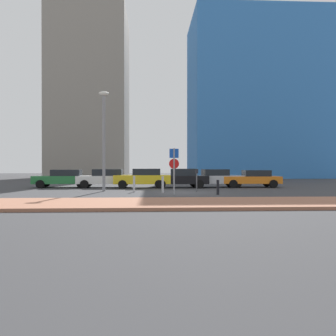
{
  "coord_description": "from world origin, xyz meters",
  "views": [
    {
      "loc": [
        -1.87,
        -21.86,
        1.7
      ],
      "look_at": [
        -0.7,
        1.42,
        1.57
      ],
      "focal_mm": 36.62,
      "sensor_mm": 36.0,
      "label": 1
    }
  ],
  "objects_px": {
    "parked_car_green": "(64,178)",
    "parked_car_silver": "(215,178)",
    "parked_car_black": "(180,178)",
    "parked_car_orange": "(252,178)",
    "parking_sign_post": "(174,165)",
    "traffic_bollard_far": "(218,187)",
    "traffic_bollard_mid": "(163,185)",
    "parking_meter": "(197,177)",
    "parked_car_yellow": "(143,178)",
    "parked_car_white": "(106,178)",
    "street_lamp": "(104,132)",
    "traffic_bollard_near": "(134,184)"
  },
  "relations": [
    {
      "from": "parking_meter",
      "to": "traffic_bollard_mid",
      "type": "xyz_separation_m",
      "value": [
        -2.24,
        -0.47,
        -0.45
      ]
    },
    {
      "from": "parked_car_silver",
      "to": "parked_car_black",
      "type": "bearing_deg",
      "value": -172.83
    },
    {
      "from": "traffic_bollard_near",
      "to": "traffic_bollard_far",
      "type": "xyz_separation_m",
      "value": [
        5.07,
        -2.26,
        -0.09
      ]
    },
    {
      "from": "parked_car_green",
      "to": "parking_meter",
      "type": "bearing_deg",
      "value": -27.86
    },
    {
      "from": "street_lamp",
      "to": "parked_car_yellow",
      "type": "bearing_deg",
      "value": 53.12
    },
    {
      "from": "parked_car_white",
      "to": "parked_car_black",
      "type": "distance_m",
      "value": 5.87
    },
    {
      "from": "parked_car_yellow",
      "to": "street_lamp",
      "type": "bearing_deg",
      "value": -126.88
    },
    {
      "from": "parked_car_orange",
      "to": "parked_car_silver",
      "type": "bearing_deg",
      "value": 177.96
    },
    {
      "from": "parked_car_white",
      "to": "traffic_bollard_far",
      "type": "distance_m",
      "value": 10.36
    },
    {
      "from": "street_lamp",
      "to": "traffic_bollard_near",
      "type": "bearing_deg",
      "value": -22.34
    },
    {
      "from": "parked_car_green",
      "to": "traffic_bollard_far",
      "type": "relative_size",
      "value": 5.2
    },
    {
      "from": "parked_car_silver",
      "to": "traffic_bollard_far",
      "type": "height_order",
      "value": "parked_car_silver"
    },
    {
      "from": "parked_car_green",
      "to": "parked_car_silver",
      "type": "distance_m",
      "value": 11.98
    },
    {
      "from": "parked_car_orange",
      "to": "traffic_bollard_near",
      "type": "xyz_separation_m",
      "value": [
        -9.17,
        -4.54,
        -0.19
      ]
    },
    {
      "from": "parked_car_orange",
      "to": "parking_sign_post",
      "type": "relative_size",
      "value": 1.68
    },
    {
      "from": "parking_sign_post",
      "to": "traffic_bollard_far",
      "type": "height_order",
      "value": "parking_sign_post"
    },
    {
      "from": "parked_car_yellow",
      "to": "parking_sign_post",
      "type": "height_order",
      "value": "parking_sign_post"
    },
    {
      "from": "parked_car_white",
      "to": "traffic_bollard_far",
      "type": "bearing_deg",
      "value": -43.34
    },
    {
      "from": "traffic_bollard_near",
      "to": "parked_car_white",
      "type": "bearing_deg",
      "value": 116.9
    },
    {
      "from": "parked_car_green",
      "to": "parked_car_orange",
      "type": "height_order",
      "value": "parked_car_green"
    },
    {
      "from": "parked_car_black",
      "to": "parked_car_yellow",
      "type": "bearing_deg",
      "value": -179.78
    },
    {
      "from": "parked_car_white",
      "to": "parked_car_yellow",
      "type": "height_order",
      "value": "parked_car_yellow"
    },
    {
      "from": "parking_sign_post",
      "to": "parked_car_silver",
      "type": "bearing_deg",
      "value": 60.45
    },
    {
      "from": "parked_car_yellow",
      "to": "parked_car_orange",
      "type": "bearing_deg",
      "value": 1.71
    },
    {
      "from": "traffic_bollard_near",
      "to": "traffic_bollard_mid",
      "type": "relative_size",
      "value": 1.01
    },
    {
      "from": "parked_car_white",
      "to": "traffic_bollard_mid",
      "type": "relative_size",
      "value": 4.16
    },
    {
      "from": "parking_meter",
      "to": "traffic_bollard_near",
      "type": "bearing_deg",
      "value": 177.31
    },
    {
      "from": "street_lamp",
      "to": "parking_sign_post",
      "type": "bearing_deg",
      "value": -31.13
    },
    {
      "from": "parked_car_black",
      "to": "parked_car_silver",
      "type": "xyz_separation_m",
      "value": [
        2.81,
        0.35,
        -0.02
      ]
    },
    {
      "from": "parking_sign_post",
      "to": "traffic_bollard_far",
      "type": "bearing_deg",
      "value": -7.93
    },
    {
      "from": "parked_car_black",
      "to": "traffic_bollard_far",
      "type": "xyz_separation_m",
      "value": [
        1.69,
        -6.55,
        -0.32
      ]
    },
    {
      "from": "parked_car_silver",
      "to": "street_lamp",
      "type": "xyz_separation_m",
      "value": [
        -8.27,
        -3.79,
        3.24
      ]
    },
    {
      "from": "parking_sign_post",
      "to": "parking_meter",
      "type": "xyz_separation_m",
      "value": [
        1.6,
        1.71,
        -0.77
      ]
    },
    {
      "from": "parked_car_green",
      "to": "parked_car_silver",
      "type": "height_order",
      "value": "parked_car_silver"
    },
    {
      "from": "parked_car_silver",
      "to": "street_lamp",
      "type": "height_order",
      "value": "street_lamp"
    },
    {
      "from": "parked_car_black",
      "to": "parked_car_orange",
      "type": "height_order",
      "value": "parked_car_black"
    },
    {
      "from": "parked_car_orange",
      "to": "parking_sign_post",
      "type": "bearing_deg",
      "value": -136.07
    },
    {
      "from": "traffic_bollard_near",
      "to": "traffic_bollard_far",
      "type": "distance_m",
      "value": 5.56
    },
    {
      "from": "parked_car_yellow",
      "to": "parked_car_orange",
      "type": "distance_m",
      "value": 8.67
    },
    {
      "from": "traffic_bollard_near",
      "to": "parked_car_silver",
      "type": "bearing_deg",
      "value": 36.85
    },
    {
      "from": "parked_car_white",
      "to": "parked_car_silver",
      "type": "relative_size",
      "value": 0.93
    },
    {
      "from": "parked_car_green",
      "to": "parked_car_yellow",
      "type": "relative_size",
      "value": 1.05
    },
    {
      "from": "parked_car_orange",
      "to": "traffic_bollard_near",
      "type": "relative_size",
      "value": 4.42
    },
    {
      "from": "parked_car_green",
      "to": "parked_car_silver",
      "type": "relative_size",
      "value": 0.97
    },
    {
      "from": "parked_car_orange",
      "to": "parking_meter",
      "type": "height_order",
      "value": "parking_meter"
    },
    {
      "from": "parked_car_green",
      "to": "traffic_bollard_mid",
      "type": "bearing_deg",
      "value": -36.72
    },
    {
      "from": "parked_car_black",
      "to": "traffic_bollard_mid",
      "type": "xyz_separation_m",
      "value": [
        -1.54,
        -4.95,
        -0.24
      ]
    },
    {
      "from": "parked_car_silver",
      "to": "traffic_bollard_mid",
      "type": "xyz_separation_m",
      "value": [
        -4.35,
        -5.31,
        -0.22
      ]
    },
    {
      "from": "parked_car_yellow",
      "to": "parked_car_orange",
      "type": "relative_size",
      "value": 0.94
    },
    {
      "from": "parked_car_yellow",
      "to": "street_lamp",
      "type": "height_order",
      "value": "street_lamp"
    }
  ]
}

